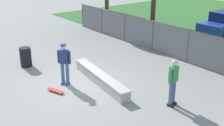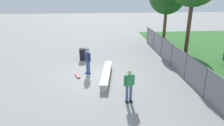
# 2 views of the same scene
# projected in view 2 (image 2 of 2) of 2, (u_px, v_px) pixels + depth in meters

# --- Properties ---
(ground_plane) EXTENTS (80.00, 80.00, 0.00)m
(ground_plane) POSITION_uv_depth(u_px,v_px,m) (94.00, 75.00, 14.45)
(ground_plane) COLOR gray
(concrete_ledge) EXTENTS (4.29, 1.08, 0.48)m
(concrete_ledge) POSITION_uv_depth(u_px,v_px,m) (106.00, 75.00, 13.87)
(concrete_ledge) COLOR #A8A59E
(concrete_ledge) RESTS_ON ground
(skateboarder) EXTENTS (0.49, 0.43, 1.84)m
(skateboarder) POSITION_uv_depth(u_px,v_px,m) (88.00, 60.00, 14.34)
(skateboarder) COLOR #2647A5
(skateboarder) RESTS_ON ground
(skateboard) EXTENTS (0.82, 0.45, 0.09)m
(skateboard) POSITION_uv_depth(u_px,v_px,m) (77.00, 75.00, 14.18)
(skateboard) COLOR red
(skateboard) RESTS_ON ground
(chainlink_fence) EXTENTS (17.73, 0.07, 1.78)m
(chainlink_fence) POSITION_uv_depth(u_px,v_px,m) (178.00, 59.00, 14.61)
(chainlink_fence) COLOR #4C4C51
(chainlink_fence) RESTS_ON ground
(bystander) EXTENTS (0.35, 0.58, 1.82)m
(bystander) POSITION_uv_depth(u_px,v_px,m) (129.00, 85.00, 10.66)
(bystander) COLOR black
(bystander) RESTS_ON ground
(trash_bin) EXTENTS (0.56, 0.56, 0.99)m
(trash_bin) POSITION_uv_depth(u_px,v_px,m) (83.00, 54.00, 17.38)
(trash_bin) COLOR black
(trash_bin) RESTS_ON ground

